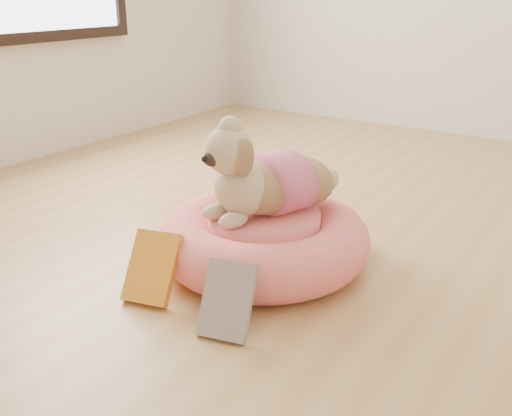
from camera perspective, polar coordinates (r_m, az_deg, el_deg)
The scene contains 5 objects.
floor at distance 2.05m, azimuth 6.21°, elevation -5.76°, with size 4.50×4.50×0.00m, color #B5844B.
pet_bed at distance 2.03m, azimuth 0.78°, elevation -3.10°, with size 0.75×0.75×0.19m.
dog at distance 1.93m, azimuth 0.86°, elevation 4.59°, with size 0.34×0.50×0.36m, color brown, non-canonical shape.
book_yellow at distance 1.84m, azimuth -10.34°, elevation -5.89°, with size 0.15×0.03×0.23m, color yellow.
book_white at distance 1.64m, azimuth -2.88°, elevation -9.18°, with size 0.14×0.02×0.22m, color white.
Camera 1 is at (0.82, -1.64, 0.93)m, focal length 40.00 mm.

